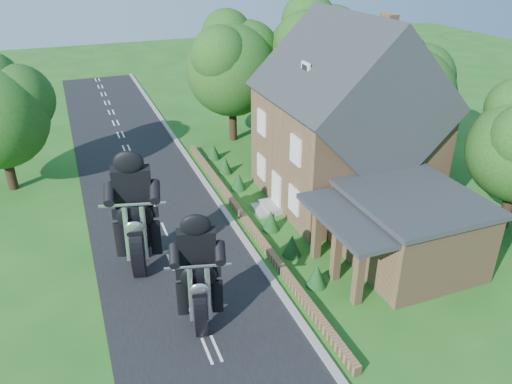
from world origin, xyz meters
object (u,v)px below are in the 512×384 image
object	(u,v)px
garden_wall	(246,221)
house	(346,125)
motorcycle_follow	(140,251)
motorcycle_lead	(201,309)
annex	(407,228)

from	to	relation	value
garden_wall	house	xyz separation A→B (m)	(6.19, 1.00, 4.14)
house	motorcycle_follow	xyz separation A→B (m)	(-11.95, -2.87, -3.48)
motorcycle_lead	motorcycle_follow	world-z (taller)	motorcycle_follow
annex	motorcycle_lead	size ratio (longest dim) A/B	4.40
garden_wall	motorcycle_follow	bearing A→B (deg)	-161.98
garden_wall	annex	bearing A→B (deg)	-46.16
house	annex	bearing A→B (deg)	-95.24
annex	garden_wall	bearing A→B (deg)	133.84
house	motorcycle_follow	size ratio (longest dim) A/B	5.50
garden_wall	motorcycle_lead	bearing A→B (deg)	-123.13
motorcycle_lead	motorcycle_follow	distance (m)	4.88
house	motorcycle_follow	distance (m)	12.77
house	motorcycle_lead	distance (m)	13.36
annex	motorcycle_follow	distance (m)	12.02
garden_wall	motorcycle_follow	distance (m)	6.09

